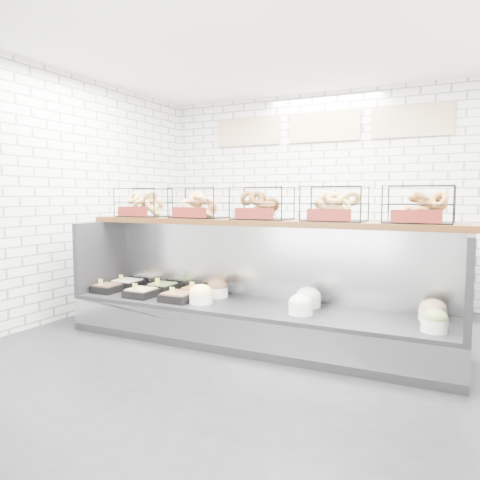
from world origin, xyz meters
The scene contains 5 objects.
ground centered at (0.00, 0.00, 0.00)m, with size 5.50×5.50×0.00m, color black.
room_shell centered at (0.00, 0.60, 2.06)m, with size 5.02×5.51×3.01m.
display_case centered at (-0.01, 0.35, 0.33)m, with size 4.00×0.90×1.20m.
bagel_shelf centered at (0.00, 0.52, 1.38)m, with size 4.10×0.50×0.40m.
prep_counter centered at (-0.01, 2.43, 0.47)m, with size 4.00×0.60×1.20m.
Camera 1 is at (1.96, -3.95, 1.50)m, focal length 35.00 mm.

